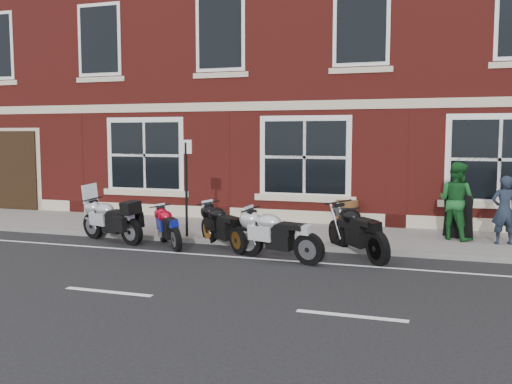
# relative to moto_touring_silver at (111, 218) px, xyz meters

# --- Properties ---
(ground) EXTENTS (80.00, 80.00, 0.00)m
(ground) POSITION_rel_moto_touring_silver_xyz_m (2.47, -0.96, -0.56)
(ground) COLOR black
(ground) RESTS_ON ground
(sidewalk) EXTENTS (30.00, 3.00, 0.12)m
(sidewalk) POSITION_rel_moto_touring_silver_xyz_m (2.47, 2.04, -0.50)
(sidewalk) COLOR slate
(sidewalk) RESTS_ON ground
(kerb) EXTENTS (30.00, 0.16, 0.12)m
(kerb) POSITION_rel_moto_touring_silver_xyz_m (2.47, 0.46, -0.50)
(kerb) COLOR slate
(kerb) RESTS_ON ground
(pub_building) EXTENTS (24.00, 12.00, 12.00)m
(pub_building) POSITION_rel_moto_touring_silver_xyz_m (2.47, 9.54, 5.44)
(pub_building) COLOR maroon
(pub_building) RESTS_ON ground
(moto_touring_silver) EXTENTS (2.03, 0.85, 1.38)m
(moto_touring_silver) POSITION_rel_moto_touring_silver_xyz_m (0.00, 0.00, 0.00)
(moto_touring_silver) COLOR black
(moto_touring_silver) RESTS_ON ground
(moto_sport_red) EXTENTS (1.30, 1.47, 0.83)m
(moto_sport_red) POSITION_rel_moto_touring_silver_xyz_m (1.64, -0.11, -0.08)
(moto_sport_red) COLOR black
(moto_sport_red) RESTS_ON ground
(moto_sport_black) EXTENTS (1.65, 1.45, 0.93)m
(moto_sport_black) POSITION_rel_moto_touring_silver_xyz_m (2.92, 0.07, -0.03)
(moto_sport_black) COLOR black
(moto_sport_black) RESTS_ON ground
(moto_sport_silver) EXTENTS (2.08, 0.79, 0.96)m
(moto_sport_silver) POSITION_rel_moto_touring_silver_xyz_m (4.42, -0.73, -0.01)
(moto_sport_silver) COLOR black
(moto_sport_silver) RESTS_ON ground
(moto_naked_black) EXTENTS (1.55, 1.89, 1.04)m
(moto_naked_black) POSITION_rel_moto_touring_silver_xyz_m (5.96, 0.08, 0.03)
(moto_naked_black) COLOR black
(moto_naked_black) RESTS_ON ground
(pedestrian_left) EXTENTS (0.64, 0.51, 1.55)m
(pedestrian_left) POSITION_rel_moto_touring_silver_xyz_m (8.97, 1.94, 0.33)
(pedestrian_left) COLOR #1A2330
(pedestrian_left) RESTS_ON sidewalk
(pedestrian_right) EXTENTS (1.13, 1.07, 1.84)m
(pedestrian_right) POSITION_rel_moto_touring_silver_xyz_m (7.95, 2.21, 0.48)
(pedestrian_right) COLOR #185421
(pedestrian_right) RESTS_ON sidewalk
(a_board_sign) EXTENTS (0.75, 0.62, 1.08)m
(a_board_sign) POSITION_rel_moto_touring_silver_xyz_m (8.01, 2.40, 0.10)
(a_board_sign) COLOR black
(a_board_sign) RESTS_ON sidewalk
(barrel_planter) EXTENTS (0.64, 0.64, 0.71)m
(barrel_planter) POSITION_rel_moto_touring_silver_xyz_m (5.20, 3.32, -0.09)
(barrel_planter) COLOR #452012
(barrel_planter) RESTS_ON sidewalk
(parking_sign) EXTENTS (0.33, 0.07, 2.35)m
(parking_sign) POSITION_rel_moto_touring_silver_xyz_m (1.74, 0.59, 0.91)
(parking_sign) COLOR black
(parking_sign) RESTS_ON sidewalk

